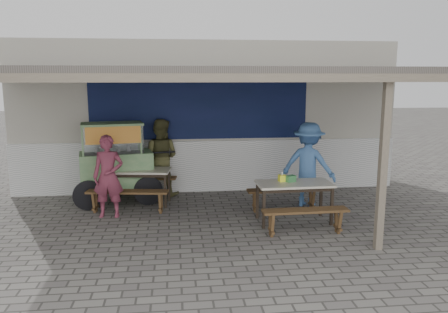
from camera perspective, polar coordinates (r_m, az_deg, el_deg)
ground at (r=7.61m, az=-0.14°, el=-10.16°), size 60.00×60.00×0.00m
back_wall at (r=10.73m, az=-2.27°, el=5.26°), size 9.00×1.28×3.50m
warung_roof at (r=8.02m, az=-0.75°, el=10.70°), size 9.00×4.21×2.81m
table_left at (r=9.39m, az=-11.68°, el=-2.15°), size 1.59×0.84×0.75m
bench_left_street at (r=8.89m, az=-12.48°, el=-5.06°), size 1.64×0.50×0.45m
bench_left_wall at (r=10.04m, az=-10.84°, el=-3.24°), size 1.64×0.50×0.45m
table_right at (r=8.16m, az=9.14°, el=-3.93°), size 1.39×0.71×0.75m
bench_right_street at (r=7.62m, az=10.57°, el=-7.61°), size 1.48×0.31×0.45m
bench_right_wall at (r=8.89m, az=7.81°, el=-4.94°), size 1.48×0.31×0.45m
vendor_cart at (r=9.54m, az=-14.00°, el=-0.42°), size 2.07×1.13×1.72m
patron_street_side at (r=8.63m, az=-14.87°, el=-2.52°), size 0.60×0.42×1.59m
patron_wall_side at (r=10.00m, az=-8.31°, el=-0.10°), size 1.01×0.90×1.75m
patron_right_table at (r=9.21m, az=10.97°, el=-1.05°), size 1.31×1.16×1.75m
tissue_box at (r=8.20m, az=7.59°, el=-2.81°), size 0.14×0.14×0.12m
donation_box at (r=8.19m, az=8.68°, el=-2.87°), size 0.21×0.18×0.12m
condiment_jar at (r=9.44m, az=-10.52°, el=-1.24°), size 0.09×0.09×0.10m
condiment_bowl at (r=9.43m, az=-13.53°, el=-1.52°), size 0.26×0.26×0.05m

